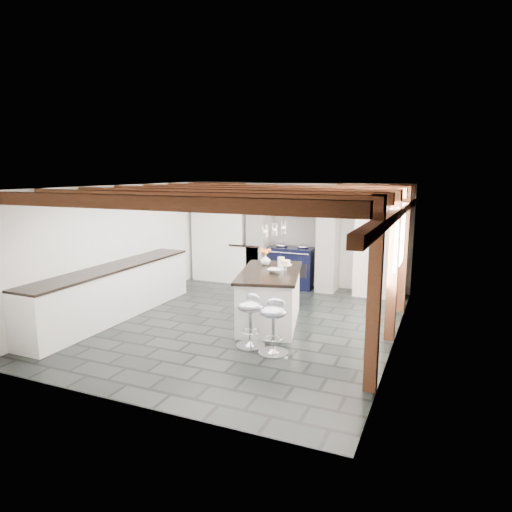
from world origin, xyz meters
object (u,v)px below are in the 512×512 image
at_px(range_cooker, 292,266).
at_px(kitchen_island, 270,297).
at_px(bar_stool_far, 251,314).
at_px(bar_stool_near, 273,320).

bearing_deg(range_cooker, kitchen_island, -79.76).
distance_m(range_cooker, bar_stool_far, 3.64).
relative_size(range_cooker, kitchen_island, 0.50).
bearing_deg(bar_stool_far, range_cooker, 119.60).
height_order(range_cooker, bar_stool_near, range_cooker).
distance_m(bar_stool_near, bar_stool_far, 0.41).
distance_m(kitchen_island, bar_stool_near, 1.33).
distance_m(range_cooker, kitchen_island, 2.53).
relative_size(kitchen_island, bar_stool_near, 2.54).
bearing_deg(bar_stool_far, kitchen_island, 117.18).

